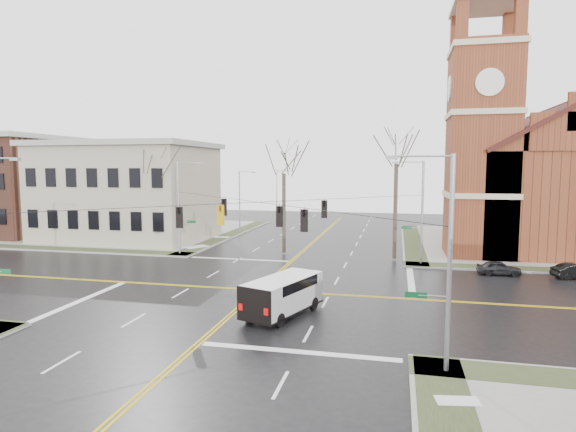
% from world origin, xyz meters
% --- Properties ---
extents(ground, '(120.00, 120.00, 0.00)m').
position_xyz_m(ground, '(0.00, 0.00, 0.00)').
color(ground, black).
rests_on(ground, ground).
extents(sidewalks, '(80.00, 80.00, 0.17)m').
position_xyz_m(sidewalks, '(0.00, 0.00, 0.08)').
color(sidewalks, gray).
rests_on(sidewalks, ground).
extents(road_markings, '(100.00, 100.00, 0.01)m').
position_xyz_m(road_markings, '(0.00, 0.00, 0.01)').
color(road_markings, gold).
rests_on(road_markings, ground).
extents(church, '(24.28, 27.48, 27.50)m').
position_xyz_m(church, '(24.76, 24.78, 8.43)').
color(church, brown).
rests_on(church, ground).
extents(civic_building_a, '(18.00, 14.00, 11.00)m').
position_xyz_m(civic_building_a, '(-22.00, 20.00, 5.50)').
color(civic_building_a, '#A0967F').
rests_on(civic_building_a, ground).
extents(civic_building_b, '(18.00, 16.00, 12.00)m').
position_xyz_m(civic_building_b, '(-42.00, 22.00, 6.00)').
color(civic_building_b, brown).
rests_on(civic_building_b, ground).
extents(signal_pole_ne, '(2.75, 0.22, 9.00)m').
position_xyz_m(signal_pole_ne, '(11.32, 11.50, 4.95)').
color(signal_pole_ne, gray).
rests_on(signal_pole_ne, ground).
extents(signal_pole_nw, '(2.75, 0.22, 9.00)m').
position_xyz_m(signal_pole_nw, '(-11.32, 11.50, 4.95)').
color(signal_pole_nw, gray).
rests_on(signal_pole_nw, ground).
extents(signal_pole_se, '(2.75, 0.22, 9.00)m').
position_xyz_m(signal_pole_se, '(11.32, -11.50, 4.95)').
color(signal_pole_se, gray).
rests_on(signal_pole_se, ground).
extents(span_wires, '(23.02, 23.02, 0.03)m').
position_xyz_m(span_wires, '(0.00, 0.00, 6.20)').
color(span_wires, black).
rests_on(span_wires, ground).
extents(traffic_signals, '(8.21, 8.26, 1.30)m').
position_xyz_m(traffic_signals, '(-0.00, -0.67, 5.45)').
color(traffic_signals, black).
rests_on(traffic_signals, ground).
extents(streetlight_north_a, '(2.30, 0.20, 8.00)m').
position_xyz_m(streetlight_north_a, '(-10.65, 28.00, 4.47)').
color(streetlight_north_a, gray).
rests_on(streetlight_north_a, ground).
extents(streetlight_north_b, '(2.30, 0.20, 8.00)m').
position_xyz_m(streetlight_north_b, '(-10.65, 48.00, 4.47)').
color(streetlight_north_b, gray).
rests_on(streetlight_north_b, ground).
extents(cargo_van, '(4.04, 6.17, 2.20)m').
position_xyz_m(cargo_van, '(3.05, -4.95, 1.30)').
color(cargo_van, white).
rests_on(cargo_van, ground).
extents(parked_car_a, '(3.40, 1.49, 1.14)m').
position_xyz_m(parked_car_a, '(17.42, 8.86, 0.57)').
color(parked_car_a, black).
rests_on(parked_car_a, ground).
extents(parked_car_b, '(3.75, 2.15, 1.17)m').
position_xyz_m(parked_car_b, '(23.00, 8.85, 0.58)').
color(parked_car_b, black).
rests_on(parked_car_b, ground).
extents(tree_nw_far, '(4.00, 4.00, 11.55)m').
position_xyz_m(tree_nw_far, '(-14.29, 13.21, 8.36)').
color(tree_nw_far, '#3D3327').
rests_on(tree_nw_far, ground).
extents(tree_nw_near, '(4.00, 4.00, 11.75)m').
position_xyz_m(tree_nw_near, '(-1.55, 14.21, 8.50)').
color(tree_nw_near, '#3D3327').
rests_on(tree_nw_near, ground).
extents(tree_ne, '(4.00, 4.00, 13.14)m').
position_xyz_m(tree_ne, '(9.20, 13.30, 9.49)').
color(tree_ne, '#3D3327').
rests_on(tree_ne, ground).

